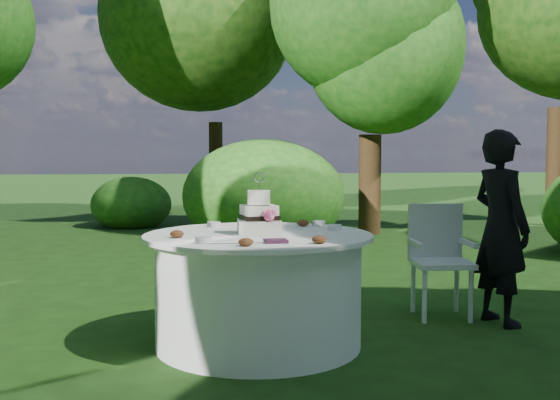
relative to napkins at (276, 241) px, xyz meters
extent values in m
plane|color=#18340E|center=(-0.06, 0.45, -0.78)|extent=(80.00, 80.00, 0.00)
cube|color=#401B34|center=(0.00, 0.00, 0.00)|extent=(0.14, 0.14, 0.02)
ellipsoid|color=white|center=(-0.26, 0.00, 0.00)|extent=(0.48, 0.07, 0.01)
imported|color=black|center=(1.85, 0.76, -0.03)|extent=(0.48, 0.62, 1.50)
cylinder|color=white|center=(-0.06, 0.45, -0.41)|extent=(1.40, 1.40, 0.74)
cylinder|color=white|center=(-0.06, 0.45, -0.02)|extent=(1.56, 1.56, 0.03)
cube|color=white|center=(-0.06, 0.44, 0.04)|extent=(0.29, 0.29, 0.09)
cube|color=white|center=(-0.06, 0.44, 0.14)|extent=(0.25, 0.25, 0.09)
cube|color=silver|center=(-0.06, 0.44, 0.24)|extent=(0.17, 0.17, 0.09)
cube|color=black|center=(-0.06, 0.44, 0.11)|extent=(0.27, 0.27, 0.03)
sphere|color=#E44386|center=(0.00, 0.32, 0.13)|extent=(0.08, 0.08, 0.08)
cylinder|color=silver|center=(-0.06, 0.44, 0.32)|extent=(0.01, 0.01, 0.05)
torus|color=silver|center=(-0.06, 0.44, 0.38)|extent=(0.07, 0.02, 0.07)
cube|color=white|center=(1.48, 1.00, -0.34)|extent=(0.49, 0.49, 0.04)
cube|color=silver|center=(1.50, 1.21, -0.10)|extent=(0.45, 0.09, 0.45)
cylinder|color=white|center=(1.28, 0.84, -0.57)|extent=(0.04, 0.04, 0.42)
cylinder|color=silver|center=(1.64, 0.81, -0.57)|extent=(0.04, 0.04, 0.42)
cylinder|color=white|center=(1.31, 1.20, -0.57)|extent=(0.04, 0.04, 0.42)
cylinder|color=silver|center=(1.68, 1.17, -0.57)|extent=(0.04, 0.04, 0.42)
cube|color=white|center=(1.26, 1.03, -0.18)|extent=(0.08, 0.41, 0.04)
cube|color=white|center=(1.69, 0.98, -0.18)|extent=(0.08, 0.41, 0.04)
cylinder|color=silver|center=(-0.44, 0.03, 0.01)|extent=(0.10, 0.10, 0.04)
cylinder|color=silver|center=(0.50, 0.59, 0.01)|extent=(0.10, 0.10, 0.04)
cylinder|color=silver|center=(0.45, 0.88, 0.01)|extent=(0.10, 0.10, 0.04)
cylinder|color=silver|center=(-0.34, 0.90, 0.01)|extent=(0.10, 0.10, 0.04)
ellipsoid|color=#562D16|center=(0.32, 0.88, 0.02)|extent=(0.09, 0.09, 0.05)
ellipsoid|color=#562D16|center=(-0.61, 0.32, 0.02)|extent=(0.09, 0.09, 0.05)
ellipsoid|color=#562D16|center=(-0.20, -0.14, 0.02)|extent=(0.09, 0.09, 0.05)
ellipsoid|color=#562D16|center=(0.25, -0.09, 0.02)|extent=(0.09, 0.09, 0.05)
camera|label=1|loc=(-0.53, -3.96, 0.53)|focal=42.00mm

